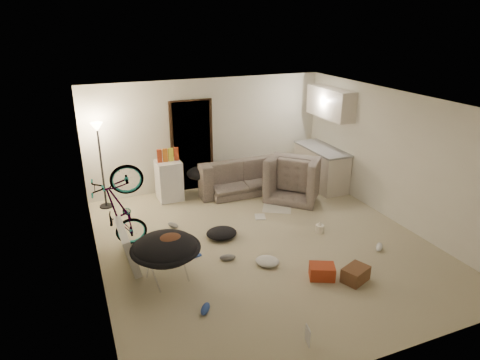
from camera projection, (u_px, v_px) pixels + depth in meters
name	position (u px, v px, depth m)	size (l,w,h in m)	color
floor	(263.00, 243.00, 7.58)	(5.50, 6.00, 0.02)	#C2B895
ceiling	(266.00, 102.00, 6.68)	(5.50, 6.00, 0.02)	white
wall_back	(208.00, 134.00, 9.73)	(5.50, 0.02, 2.50)	white
wall_front	(386.00, 269.00, 4.53)	(5.50, 0.02, 2.50)	white
wall_left	(91.00, 203.00, 6.15)	(0.02, 6.00, 2.50)	white
wall_right	(396.00, 157.00, 8.11)	(0.02, 6.00, 2.50)	white
doorway	(192.00, 146.00, 9.64)	(0.85, 0.10, 2.04)	black
door_trim	(192.00, 146.00, 9.61)	(0.97, 0.04, 2.10)	black
floor_lamp	(99.00, 147.00, 8.55)	(0.28, 0.28, 1.81)	black
kitchen_counter	(321.00, 168.00, 10.01)	(0.60, 1.50, 0.88)	beige
counter_top	(322.00, 149.00, 9.84)	(0.64, 1.54, 0.04)	gray
kitchen_uppers	(330.00, 103.00, 9.51)	(0.38, 1.40, 0.65)	beige
sofa	(240.00, 178.00, 9.79)	(2.01, 0.79, 0.59)	#313831
armchair	(297.00, 180.00, 9.47)	(1.11, 0.97, 0.72)	#313831
bicycle	(122.00, 227.00, 7.26)	(0.55, 1.59, 0.83)	black
book_asset	(310.00, 348.00, 5.17)	(0.17, 0.24, 0.02)	#AA3719
mini_fridge	(169.00, 180.00, 9.25)	(0.51, 0.51, 0.87)	white
snack_box_0	(160.00, 156.00, 8.99)	(0.10, 0.07, 0.30)	#AA3719
snack_box_1	(165.00, 156.00, 9.03)	(0.10, 0.07, 0.30)	#CD6719
snack_box_2	(171.00, 155.00, 9.07)	(0.10, 0.07, 0.30)	yellow
snack_box_3	(176.00, 154.00, 9.11)	(0.10, 0.07, 0.30)	#AA3719
saucer_chair	(166.00, 254.00, 6.37)	(1.05, 1.05, 0.75)	silver
hoodie	(169.00, 242.00, 6.29)	(0.48, 0.40, 0.22)	brown
sofa_drape	(199.00, 173.00, 9.36)	(0.56, 0.46, 0.28)	black
tv_box	(128.00, 246.00, 6.83)	(0.12, 0.99, 0.65)	silver
drink_case_a	(355.00, 274.00, 6.46)	(0.40, 0.29, 0.23)	brown
drink_case_b	(322.00, 272.00, 6.53)	(0.38, 0.28, 0.22)	#AA3719
juicer	(320.00, 228.00, 7.91)	(0.15, 0.15, 0.22)	white
newspaper	(277.00, 209.00, 8.92)	(0.45, 0.59, 0.01)	silver
book_blue	(192.00, 254.00, 7.21)	(0.21, 0.29, 0.03)	#2A489A
book_white	(260.00, 217.00, 8.53)	(0.20, 0.26, 0.02)	silver
shoe_0	(216.00, 192.00, 9.64)	(0.24, 0.10, 0.09)	#2A489A
shoe_1	(173.00, 225.00, 8.12)	(0.25, 0.10, 0.09)	slate
shoe_2	(205.00, 309.00, 5.80)	(0.26, 0.11, 0.10)	#2A489A
shoe_3	(228.00, 257.00, 7.03)	(0.27, 0.11, 0.10)	slate
shoe_4	(379.00, 247.00, 7.34)	(0.28, 0.11, 0.10)	white
clothes_lump_a	(222.00, 233.00, 7.73)	(0.56, 0.48, 0.18)	black
clothes_lump_c	(267.00, 261.00, 6.90)	(0.39, 0.33, 0.12)	silver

